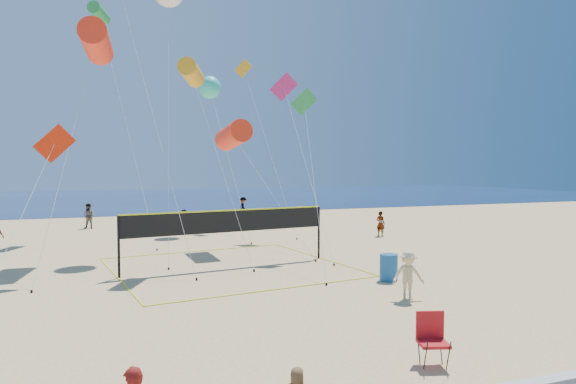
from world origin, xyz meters
name	(u,v)px	position (x,y,z in m)	size (l,w,h in m)	color
ground	(315,374)	(0.00, 0.00, 0.00)	(120.00, 120.00, 0.00)	#D4B378
ocean	(133,198)	(0.00, 62.00, 0.01)	(140.00, 50.00, 0.03)	#10204F
bystander_b	(408,275)	(5.28, 4.49, 0.82)	(1.06, 0.61, 1.65)	beige
far_person_1	(184,221)	(0.88, 23.86, 0.78)	(1.45, 0.46, 1.56)	gray
far_person_2	(381,224)	(12.26, 18.14, 0.79)	(0.58, 0.38, 1.58)	gray
far_person_3	(89,216)	(-4.99, 28.55, 0.88)	(0.86, 0.67, 1.77)	gray
far_person_4	(243,207)	(7.20, 32.24, 0.87)	(1.13, 0.65, 1.74)	gray
camp_chair	(432,335)	(2.64, -0.44, 0.67)	(0.77, 0.90, 1.30)	#AD1318
trash_barrel	(389,267)	(6.16, 7.16, 0.52)	(0.69, 0.69, 1.03)	#165392
volleyball_net	(228,228)	(0.98, 11.87, 1.74)	(10.62, 10.50, 2.52)	black
kite_0	(96,42)	(-4.28, 16.38, 10.30)	(3.15, 8.25, 11.15)	#FD3115
kite_2	(191,73)	(-0.43, 12.66, 8.46)	(2.95, 3.20, 9.00)	orange
kite_3	(51,151)	(-5.97, 11.75, 5.02)	(2.65, 5.23, 6.07)	red
kite_4	(305,112)	(5.12, 13.16, 7.02)	(2.42, 6.52, 8.28)	green
kite_5	(286,94)	(6.50, 19.67, 8.77)	(1.98, 10.07, 10.18)	#BC2572
kite_7	(210,88)	(2.78, 24.47, 9.66)	(1.98, 7.66, 10.42)	#32CCBA
kite_8	(99,13)	(-4.09, 24.97, 14.00)	(3.35, 8.62, 14.55)	green
kite_9	(248,82)	(5.65, 25.22, 10.27)	(1.87, 7.77, 12.02)	orange
kite_10	(233,135)	(2.40, 16.53, 6.02)	(3.41, 6.34, 6.80)	#FD3115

